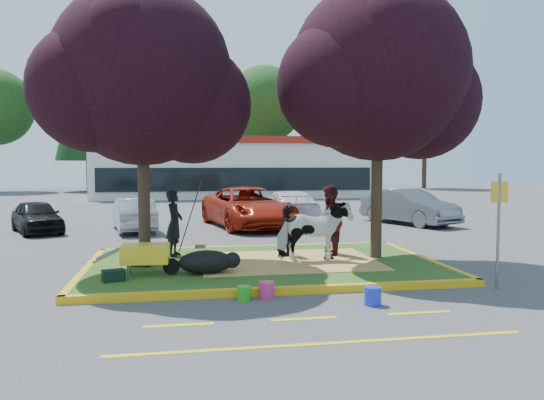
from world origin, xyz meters
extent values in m
plane|color=#424244|center=(0.00, 0.00, 0.00)|extent=(90.00, 90.00, 0.00)
cube|color=#254B17|center=(0.00, 0.00, 0.07)|extent=(8.00, 5.00, 0.15)
cube|color=gold|center=(0.00, -2.58, 0.07)|extent=(8.30, 0.16, 0.15)
cube|color=gold|center=(0.00, 2.58, 0.07)|extent=(8.30, 0.16, 0.15)
cube|color=gold|center=(-4.08, 0.00, 0.07)|extent=(0.16, 5.30, 0.15)
cube|color=gold|center=(4.08, 0.00, 0.07)|extent=(0.16, 5.30, 0.15)
cube|color=#D9AB59|center=(0.60, 0.00, 0.15)|extent=(4.20, 3.00, 0.01)
cylinder|color=black|center=(-2.80, 0.40, 1.91)|extent=(0.28, 0.28, 3.53)
sphere|color=black|center=(-2.80, 0.40, 4.56)|extent=(4.20, 4.20, 4.20)
sphere|color=black|center=(-1.64, 0.60, 3.93)|extent=(2.86, 2.86, 2.86)
sphere|color=black|center=(-3.85, 0.10, 4.18)|extent=(2.86, 2.86, 2.86)
cylinder|color=black|center=(2.90, 0.20, 2.00)|extent=(0.28, 0.28, 3.70)
sphere|color=black|center=(2.90, 0.20, 4.77)|extent=(4.40, 4.40, 4.40)
sphere|color=black|center=(4.11, 0.40, 4.11)|extent=(2.99, 2.99, 2.99)
sphere|color=black|center=(1.80, -0.10, 4.37)|extent=(2.99, 2.99, 2.99)
cube|color=yellow|center=(-2.00, -4.20, 0.00)|extent=(1.10, 0.12, 0.01)
cube|color=yellow|center=(0.00, -4.20, 0.00)|extent=(1.10, 0.12, 0.01)
cube|color=yellow|center=(2.00, -4.20, 0.00)|extent=(1.10, 0.12, 0.01)
cube|color=yellow|center=(0.00, -5.40, 0.00)|extent=(6.00, 0.10, 0.01)
cube|color=silver|center=(2.00, 28.00, 2.00)|extent=(20.00, 8.00, 4.00)
cube|color=maroon|center=(2.00, 28.00, 4.15)|extent=(20.40, 8.40, 0.50)
cube|color=black|center=(2.00, 23.95, 1.40)|extent=(19.00, 0.10, 1.60)
cylinder|color=black|center=(-10.00, 37.00, 1.96)|extent=(0.44, 0.44, 3.92)
cone|color=black|center=(-10.00, 37.00, 8.68)|extent=(5.60, 5.60, 11.90)
cylinder|color=black|center=(-2.00, 38.50, 1.54)|extent=(0.44, 0.44, 3.08)
sphere|color=#143811|center=(-2.00, 38.50, 6.82)|extent=(6.16, 6.16, 6.16)
cylinder|color=black|center=(6.00, 37.50, 1.82)|extent=(0.44, 0.44, 3.64)
sphere|color=#143811|center=(6.00, 37.50, 8.06)|extent=(7.28, 7.28, 7.28)
cylinder|color=black|center=(14.00, 38.00, 1.75)|extent=(0.44, 0.44, 3.50)
cone|color=black|center=(14.00, 38.00, 7.75)|extent=(5.00, 5.00, 10.62)
cylinder|color=black|center=(22.00, 37.00, 1.61)|extent=(0.44, 0.44, 3.22)
sphere|color=#143811|center=(22.00, 37.00, 7.13)|extent=(6.44, 6.44, 6.44)
imported|color=silver|center=(1.19, -0.19, 0.88)|extent=(1.78, 0.88, 1.47)
ellipsoid|color=black|center=(-1.43, -1.10, 0.40)|extent=(1.34, 1.09, 0.51)
imported|color=black|center=(-2.11, 1.26, 0.99)|extent=(0.55, 0.70, 1.69)
imported|color=#49151B|center=(1.80, 0.62, 1.05)|extent=(0.84, 0.99, 1.81)
imported|color=black|center=(0.69, 0.66, 0.79)|extent=(0.41, 0.78, 1.27)
cylinder|color=black|center=(-2.16, -1.07, 0.33)|extent=(0.35, 0.09, 0.35)
cylinder|color=slate|center=(-3.03, -1.28, 0.28)|extent=(0.04, 0.04, 0.25)
cylinder|color=slate|center=(-3.03, -0.86, 0.28)|extent=(0.04, 0.04, 0.25)
cube|color=yellow|center=(-2.69, -1.07, 0.62)|extent=(1.01, 0.64, 0.39)
cylinder|color=slate|center=(-3.42, -1.28, 0.64)|extent=(0.64, 0.08, 0.32)
cylinder|color=slate|center=(-3.42, -0.86, 0.64)|extent=(0.64, 0.08, 0.32)
cube|color=black|center=(-2.88, 0.05, 0.29)|extent=(0.61, 0.47, 0.28)
cube|color=black|center=(-3.30, -1.52, 0.27)|extent=(0.50, 0.39, 0.23)
cylinder|color=slate|center=(4.30, -2.83, 1.16)|extent=(0.06, 0.06, 2.32)
cube|color=gold|center=(4.30, -2.83, 1.95)|extent=(0.32, 0.12, 0.42)
cylinder|color=green|center=(-0.82, -2.89, 0.13)|extent=(0.32, 0.32, 0.27)
cylinder|color=#D22E6E|center=(-0.39, -2.80, 0.16)|extent=(0.39, 0.39, 0.32)
cylinder|color=#1932CE|center=(1.40, -3.59, 0.16)|extent=(0.34, 0.34, 0.33)
imported|color=black|center=(-7.10, 7.87, 0.59)|extent=(2.71, 3.72, 1.18)
imported|color=#96989D|center=(-3.67, 7.71, 0.62)|extent=(1.98, 3.91, 1.23)
imported|color=#A1200D|center=(0.67, 8.24, 0.79)|extent=(3.64, 6.06, 1.57)
imported|color=white|center=(2.38, 8.74, 0.70)|extent=(2.11, 4.87, 1.39)
imported|color=#595C61|center=(7.33, 8.06, 0.72)|extent=(3.07, 4.65, 1.45)
camera|label=1|loc=(-1.95, -12.41, 2.52)|focal=35.00mm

